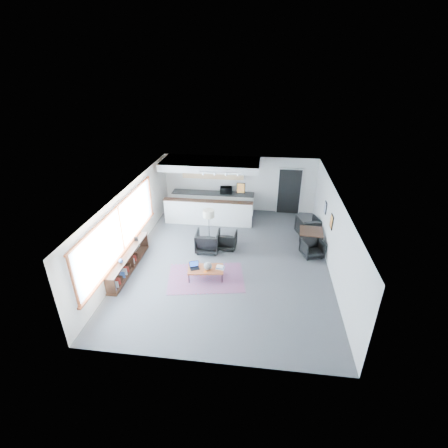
# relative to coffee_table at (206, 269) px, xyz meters

# --- Properties ---
(room) EXTENTS (7.02, 9.02, 2.62)m
(room) POSITION_rel_coffee_table_xyz_m (0.61, 1.19, 0.95)
(room) COLOR #48484A
(room) RESTS_ON ground
(window) EXTENTS (0.10, 5.95, 1.66)m
(window) POSITION_rel_coffee_table_xyz_m (-2.85, 0.29, 1.11)
(window) COLOR #8CBFFF
(window) RESTS_ON room
(console) EXTENTS (0.35, 3.00, 0.80)m
(console) POSITION_rel_coffee_table_xyz_m (-2.69, 0.14, -0.02)
(console) COLOR #331C11
(console) RESTS_ON floor
(kitchenette) EXTENTS (4.20, 1.96, 2.60)m
(kitchenette) POSITION_rel_coffee_table_xyz_m (-0.59, 4.90, 1.03)
(kitchenette) COLOR white
(kitchenette) RESTS_ON floor
(doorway) EXTENTS (1.10, 0.12, 2.15)m
(doorway) POSITION_rel_coffee_table_xyz_m (2.91, 5.61, 0.73)
(doorway) COLOR black
(doorway) RESTS_ON room
(track_light) EXTENTS (1.60, 0.07, 0.15)m
(track_light) POSITION_rel_coffee_table_xyz_m (0.02, 3.39, 2.18)
(track_light) COLOR silver
(track_light) RESTS_ON room
(wall_art_lower) EXTENTS (0.03, 0.38, 0.48)m
(wall_art_lower) POSITION_rel_coffee_table_xyz_m (4.08, 1.59, 1.20)
(wall_art_lower) COLOR black
(wall_art_lower) RESTS_ON room
(wall_art_upper) EXTENTS (0.03, 0.34, 0.44)m
(wall_art_upper) POSITION_rel_coffee_table_xyz_m (4.08, 2.89, 1.15)
(wall_art_upper) COLOR black
(wall_art_upper) RESTS_ON room
(kilim_rug) EXTENTS (2.71, 2.08, 0.01)m
(kilim_rug) POSITION_rel_coffee_table_xyz_m (-0.00, -0.00, -0.34)
(kilim_rug) COLOR #643652
(kilim_rug) RESTS_ON floor
(coffee_table) EXTENTS (1.23, 0.78, 0.38)m
(coffee_table) POSITION_rel_coffee_table_xyz_m (0.00, 0.00, 0.00)
(coffee_table) COLOR brown
(coffee_table) RESTS_ON floor
(laptop) EXTENTS (0.37, 0.34, 0.21)m
(laptop) POSITION_rel_coffee_table_xyz_m (-0.38, 0.00, 0.09)
(laptop) COLOR black
(laptop) RESTS_ON coffee_table
(ceramic_pot) EXTENTS (0.26, 0.26, 0.26)m
(ceramic_pot) POSITION_rel_coffee_table_xyz_m (0.08, -0.03, 0.16)
(ceramic_pot) COLOR gray
(ceramic_pot) RESTS_ON coffee_table
(book_stack) EXTENTS (0.30, 0.25, 0.08)m
(book_stack) POSITION_rel_coffee_table_xyz_m (0.47, 0.07, 0.07)
(book_stack) COLOR silver
(book_stack) RESTS_ON coffee_table
(coaster) EXTENTS (0.12, 0.12, 0.01)m
(coaster) POSITION_rel_coffee_table_xyz_m (0.02, -0.18, 0.03)
(coaster) COLOR #E5590C
(coaster) RESTS_ON coffee_table
(armchair_left) EXTENTS (0.86, 0.81, 0.87)m
(armchair_left) POSITION_rel_coffee_table_xyz_m (-0.24, 1.72, 0.09)
(armchair_left) COLOR black
(armchair_left) RESTS_ON floor
(armchair_right) EXTENTS (0.74, 0.70, 0.74)m
(armchair_right) POSITION_rel_coffee_table_xyz_m (0.46, 2.04, 0.02)
(armchair_right) COLOR black
(armchair_right) RESTS_ON floor
(floor_lamp) EXTENTS (0.51, 0.51, 1.48)m
(floor_lamp) POSITION_rel_coffee_table_xyz_m (-0.24, 2.15, 0.94)
(floor_lamp) COLOR black
(floor_lamp) RESTS_ON floor
(dining_table) EXTENTS (0.91, 0.91, 0.71)m
(dining_table) POSITION_rel_coffee_table_xyz_m (3.61, 2.45, 0.30)
(dining_table) COLOR #331C11
(dining_table) RESTS_ON floor
(dining_chair_near) EXTENTS (0.75, 0.73, 0.62)m
(dining_chair_near) POSITION_rel_coffee_table_xyz_m (3.61, 1.82, -0.04)
(dining_chair_near) COLOR black
(dining_chair_near) RESTS_ON floor
(dining_chair_far) EXTENTS (0.86, 0.83, 0.72)m
(dining_chair_far) POSITION_rel_coffee_table_xyz_m (3.61, 3.46, 0.01)
(dining_chair_far) COLOR black
(dining_chair_far) RESTS_ON floor
(microwave) EXTENTS (0.58, 0.37, 0.37)m
(microwave) POSITION_rel_coffee_table_xyz_m (0.01, 5.34, 0.77)
(microwave) COLOR black
(microwave) RESTS_ON kitchenette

